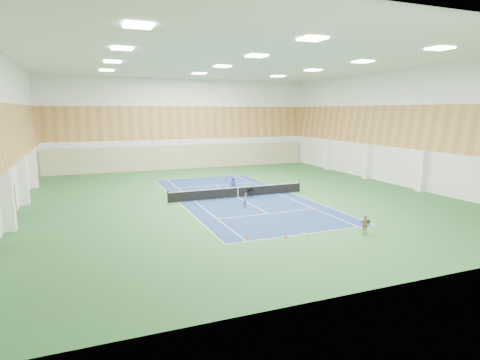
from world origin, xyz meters
name	(u,v)px	position (x,y,z in m)	size (l,w,h in m)	color
ground	(238,197)	(0.00, 0.00, 0.00)	(40.00, 40.00, 0.00)	#285F2D
room_shell	(238,131)	(0.00, 0.00, 6.00)	(36.00, 40.00, 12.00)	white
wood_cladding	(238,108)	(0.00, 0.00, 8.00)	(36.00, 40.00, 8.00)	#C08347
ceiling_light_grid	(238,62)	(0.00, 0.00, 11.92)	(21.40, 25.40, 0.06)	white
court_surface	(238,197)	(0.00, 0.00, 0.01)	(10.97, 23.77, 0.01)	navy
tennis_balls_scatter	(238,197)	(0.00, 0.00, 0.05)	(10.57, 22.77, 0.07)	#C9ED28
tennis_net	(238,191)	(0.00, 0.00, 0.55)	(12.80, 0.10, 1.10)	black
back_curtain	(185,157)	(0.00, 19.75, 1.60)	(35.40, 0.16, 3.20)	#C6B793
door_left_b	(14,202)	(-17.92, 0.00, 1.10)	(0.08, 1.80, 2.20)	#593319
coach	(233,186)	(-0.13, 0.93, 0.84)	(0.61, 0.40, 1.69)	navy
child_court	(246,200)	(-0.74, -3.71, 0.59)	(0.57, 0.44, 1.17)	gray
child_apron	(365,225)	(3.40, -13.39, 0.65)	(0.76, 0.32, 1.29)	#A2875C
ball_cart	(251,193)	(1.02, -0.60, 0.41)	(0.47, 0.47, 0.82)	black
cone_svc_a	(226,219)	(-3.67, -6.92, 0.10)	(0.18, 0.18, 0.20)	orange
cone_svc_b	(258,213)	(-0.83, -6.26, 0.13)	(0.23, 0.23, 0.25)	#DA5F0B
cone_svc_c	(283,209)	(1.49, -5.87, 0.13)	(0.23, 0.23, 0.25)	orange
cone_svc_d	(306,209)	(3.25, -6.49, 0.10)	(0.17, 0.17, 0.19)	orange
cone_base_a	(247,236)	(-3.81, -11.30, 0.12)	(0.22, 0.22, 0.24)	orange
cone_base_b	(286,237)	(-1.59, -12.21, 0.12)	(0.21, 0.21, 0.24)	#E94F0C
cone_base_c	(326,229)	(1.67, -11.64, 0.10)	(0.18, 0.18, 0.19)	#E94D0C
cone_base_d	(366,226)	(4.53, -12.12, 0.10)	(0.18, 0.18, 0.20)	#E9510C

